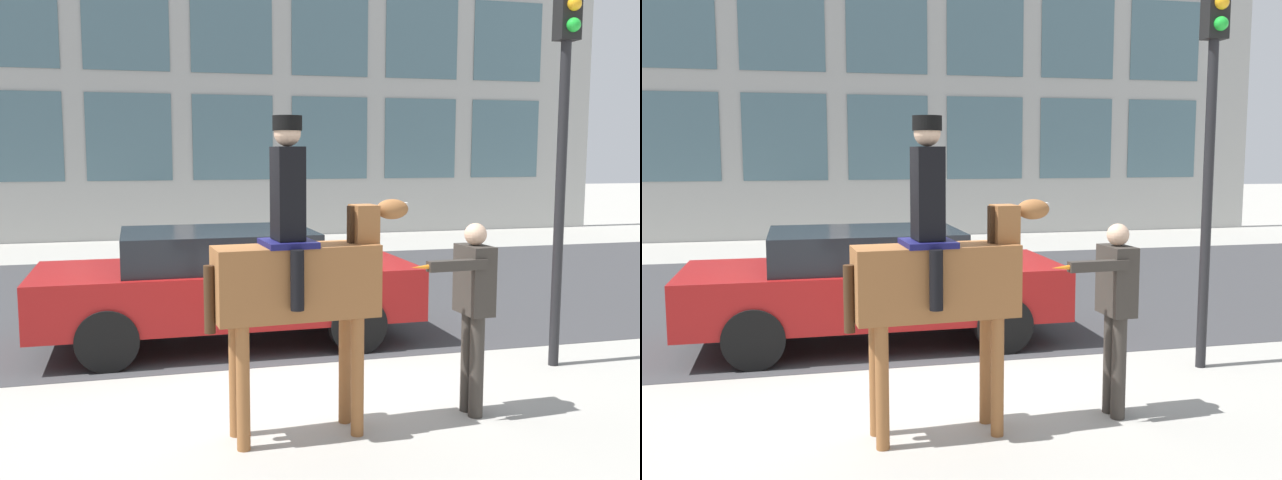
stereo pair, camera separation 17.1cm
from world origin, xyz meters
TOP-DOWN VIEW (x-y plane):
  - ground_plane at (0.00, 0.00)m, footprint 80.00×80.00m
  - road_surface at (0.00, 4.75)m, footprint 25.42×8.50m
  - mounted_horse_lead at (-0.02, -1.45)m, footprint 1.77×0.65m
  - pedestrian_bystander at (1.60, -1.38)m, footprint 0.82×0.46m
  - street_car_near_lane at (-0.25, 1.68)m, footprint 4.63×1.95m
  - traffic_light at (3.21, -0.24)m, footprint 0.24×0.29m

SIDE VIEW (x-z plane):
  - ground_plane at x=0.00m, z-range 0.00..0.00m
  - road_surface at x=0.00m, z-range 0.00..0.01m
  - street_car_near_lane at x=-0.25m, z-range 0.05..1.48m
  - pedestrian_bystander at x=1.60m, z-range 0.16..1.93m
  - mounted_horse_lead at x=-0.02m, z-range 0.06..2.74m
  - traffic_light at x=3.21m, z-range 0.71..5.01m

